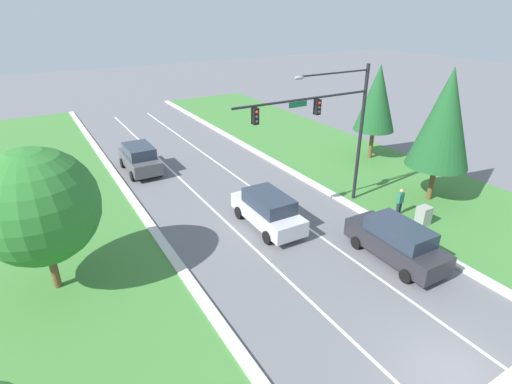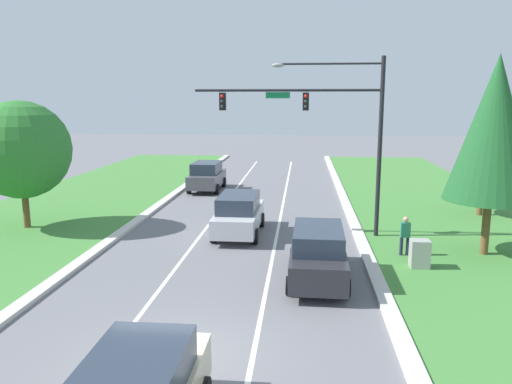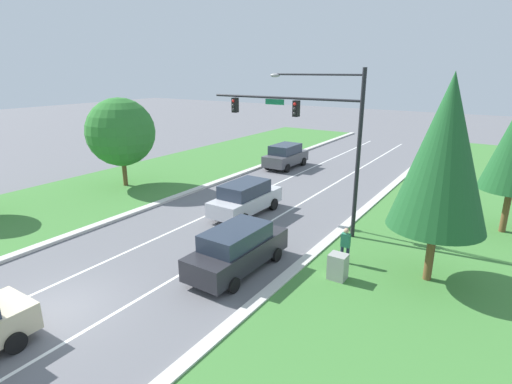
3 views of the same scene
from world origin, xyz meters
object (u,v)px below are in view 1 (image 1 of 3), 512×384
traffic_signal_mast (330,119)px  conifer_far_right_tree (377,98)px  silver_suv (268,210)px  charcoal_suv (396,241)px  conifer_near_right_tree (445,118)px  pedestrian (400,201)px  oak_near_left_tree (38,207)px  graphite_suv (140,158)px  utility_cabinet (423,216)px

traffic_signal_mast → conifer_far_right_tree: size_ratio=1.17×
silver_suv → charcoal_suv: silver_suv is taller
conifer_near_right_tree → traffic_signal_mast: bearing=159.0°
charcoal_suv → conifer_far_right_tree: 14.65m
conifer_near_right_tree → conifer_far_right_tree: size_ratio=1.11×
conifer_far_right_tree → silver_suv: bearing=-158.6°
pedestrian → conifer_near_right_tree: size_ratio=0.21×
pedestrian → oak_near_left_tree: oak_near_left_tree is taller
traffic_signal_mast → charcoal_suv: traffic_signal_mast is taller
conifer_near_right_tree → oak_near_left_tree: conifer_near_right_tree is taller
traffic_signal_mast → conifer_far_right_tree: (8.71, 4.89, -0.70)m
charcoal_suv → conifer_near_right_tree: 8.78m
silver_suv → conifer_near_right_tree: (10.47, -2.36, 4.20)m
charcoal_suv → pedestrian: charcoal_suv is taller
graphite_suv → oak_near_left_tree: (-6.88, -11.46, 2.91)m
pedestrian → oak_near_left_tree: size_ratio=0.27×
graphite_suv → conifer_near_right_tree: conifer_near_right_tree is taller
graphite_suv → oak_near_left_tree: bearing=-120.5°
utility_cabinet → oak_near_left_tree: oak_near_left_tree is taller
conifer_near_right_tree → oak_near_left_tree: bearing=173.4°
charcoal_suv → oak_near_left_tree: oak_near_left_tree is taller
traffic_signal_mast → charcoal_suv: 7.43m
silver_suv → conifer_far_right_tree: bearing=22.0°
silver_suv → graphite_suv: size_ratio=1.06×
traffic_signal_mast → graphite_suv: traffic_signal_mast is taller
graphite_suv → utility_cabinet: bearing=-54.3°
pedestrian → conifer_far_right_tree: 10.36m
utility_cabinet → conifer_far_right_tree: bearing=60.3°
silver_suv → utility_cabinet: silver_suv is taller
silver_suv → conifer_far_right_tree: conifer_far_right_tree is taller
silver_suv → graphite_suv: 12.14m
pedestrian → oak_near_left_tree: bearing=-11.5°
charcoal_suv → utility_cabinet: charcoal_suv is taller
conifer_near_right_tree → conifer_far_right_tree: conifer_near_right_tree is taller
traffic_signal_mast → silver_suv: traffic_signal_mast is taller
pedestrian → conifer_far_right_tree: (5.57, 7.83, 3.87)m
traffic_signal_mast → silver_suv: bearing=-178.4°
traffic_signal_mast → silver_suv: (-4.03, -0.11, -4.49)m
pedestrian → graphite_suv: bearing=-54.9°
charcoal_suv → conifer_far_right_tree: (9.17, 10.77, 3.82)m
pedestrian → conifer_far_right_tree: size_ratio=0.23×
oak_near_left_tree → silver_suv: bearing=-0.4°
oak_near_left_tree → charcoal_suv: bearing=-22.4°
graphite_suv → conifer_far_right_tree: size_ratio=0.65×
oak_near_left_tree → conifer_far_right_tree: conifer_far_right_tree is taller
graphite_suv → oak_near_left_tree: 13.68m
conifer_near_right_tree → silver_suv: bearing=167.3°
graphite_suv → pedestrian: bearing=-52.3°
oak_near_left_tree → conifer_far_right_tree: bearing=11.9°
charcoal_suv → graphite_suv: size_ratio=1.07×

